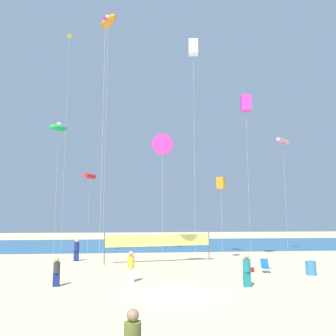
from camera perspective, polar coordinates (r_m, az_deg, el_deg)
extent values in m
plane|color=beige|center=(17.64, 1.32, -20.04)|extent=(120.00, 120.00, 0.00)
cube|color=#28608C|center=(45.94, -3.28, -12.40)|extent=(120.00, 20.00, 0.01)
sphere|color=#997051|center=(8.48, -5.80, -22.88)|extent=(0.28, 0.28, 0.28)
cube|color=navy|center=(30.50, -14.81, -13.78)|extent=(0.40, 0.24, 0.83)
cylinder|color=navy|center=(30.42, -14.76, -12.36)|extent=(0.42, 0.42, 0.68)
sphere|color=beige|center=(30.38, -14.73, -11.44)|extent=(0.31, 0.31, 0.31)
cube|color=#19727A|center=(19.70, 12.85, -17.38)|extent=(0.38, 0.23, 0.79)
cylinder|color=#19727A|center=(19.59, 12.79, -15.31)|extent=(0.40, 0.40, 0.65)
sphere|color=tan|center=(19.54, 12.75, -13.94)|extent=(0.29, 0.29, 0.29)
cube|color=navy|center=(20.30, -17.86, -17.05)|extent=(0.33, 0.20, 0.69)
cylinder|color=#2D2D33|center=(20.20, -17.78, -15.29)|extent=(0.35, 0.35, 0.57)
sphere|color=tan|center=(20.15, -17.73, -14.13)|extent=(0.26, 0.26, 0.26)
cube|color=white|center=(20.65, -6.13, -17.07)|extent=(0.38, 0.23, 0.79)
cylinder|color=gold|center=(20.54, -6.10, -15.09)|extent=(0.40, 0.40, 0.65)
sphere|color=tan|center=(20.49, -6.08, -13.79)|extent=(0.29, 0.29, 0.29)
cube|color=#1959B2|center=(24.51, 15.83, -15.51)|extent=(0.52, 0.48, 0.03)
cube|color=#1959B2|center=(24.74, 15.55, -14.79)|extent=(0.52, 0.23, 0.57)
cylinder|color=silver|center=(24.40, 15.98, -15.92)|extent=(0.03, 0.03, 0.32)
cylinder|color=silver|center=(24.67, 15.72, -15.84)|extent=(0.03, 0.03, 0.32)
cylinder|color=teal|center=(24.64, 22.39, -14.94)|extent=(0.65, 0.65, 0.85)
cylinder|color=#4C4C51|center=(27.86, -10.39, -12.88)|extent=(0.08, 0.08, 2.40)
cylinder|color=#4C4C51|center=(30.09, 6.73, -12.56)|extent=(0.08, 0.08, 2.40)
cube|color=#EAE566|center=(28.63, -1.49, -11.80)|extent=(8.56, 1.62, 0.90)
cube|color=maroon|center=(24.70, 13.47, -15.92)|extent=(0.38, 0.19, 0.30)
cylinder|color=silver|center=(36.06, -17.89, -3.39)|extent=(0.01, 0.01, 12.51)
ellipsoid|color=green|center=(37.02, -17.49, 6.30)|extent=(2.02, 2.10, 0.96)
cube|color=pink|center=(37.10, -17.47, 6.78)|extent=(0.42, 0.06, 0.53)
cylinder|color=silver|center=(29.13, 13.04, -2.04)|extent=(0.01, 0.01, 13.09)
cube|color=#D833A5|center=(30.46, 12.66, 10.31)|extent=(0.96, 0.96, 1.32)
cylinder|color=silver|center=(34.67, -16.51, 4.17)|extent=(0.01, 0.01, 21.43)
pyramid|color=yellow|center=(38.33, -15.86, 20.10)|extent=(0.50, 0.49, 0.31)
cylinder|color=silver|center=(29.91, -10.23, 5.14)|extent=(0.01, 0.01, 20.71)
ellipsoid|color=orange|center=(33.74, -9.77, 22.55)|extent=(1.94, 2.39, 0.98)
cube|color=white|center=(33.92, -9.76, 23.05)|extent=(0.45, 0.06, 0.57)
cylinder|color=silver|center=(22.95, -10.74, 4.36)|extent=(0.01, 0.01, 17.03)
pyramid|color=#D833A5|center=(26.10, -10.18, 23.06)|extent=(0.44, 0.44, 0.25)
cylinder|color=silver|center=(27.51, 4.34, 2.69)|extent=(0.01, 0.01, 17.45)
cube|color=white|center=(30.32, 4.17, 19.13)|extent=(0.86, 0.86, 1.20)
cylinder|color=silver|center=(36.10, -12.91, -7.38)|extent=(0.01, 0.01, 7.72)
cylinder|color=red|center=(36.32, -12.73, -1.28)|extent=(1.18, 1.76, 0.50)
sphere|color=pink|center=(36.28, -12.75, -1.83)|extent=(0.30, 0.30, 0.30)
cylinder|color=silver|center=(29.71, 8.81, -8.65)|extent=(0.01, 0.01, 6.47)
cube|color=orange|center=(29.82, 8.68, -2.43)|extent=(0.84, 0.84, 0.96)
cylinder|color=silver|center=(37.12, 18.71, -4.37)|extent=(0.01, 0.01, 11.35)
cylinder|color=pink|center=(37.83, 18.34, 4.24)|extent=(2.03, 1.90, 0.39)
sphere|color=orange|center=(37.78, 18.36, 3.80)|extent=(0.23, 0.23, 0.23)
cylinder|color=silver|center=(24.87, -0.92, -6.18)|extent=(0.01, 0.01, 8.86)
cone|color=#D833A5|center=(25.38, -0.90, 3.87)|extent=(1.56, 0.28, 1.56)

